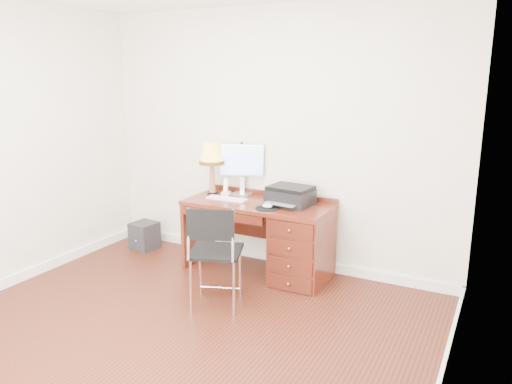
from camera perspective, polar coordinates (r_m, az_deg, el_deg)
The scene contains 12 objects.
ground at distance 4.24m, azimuth -8.81°, elevation -15.41°, with size 4.00×4.00×0.00m, color #36140C.
room_shell at distance 4.68m, azimuth -4.20°, elevation -11.66°, with size 4.00×4.00×4.00m.
desk at distance 5.04m, azimuth 3.49°, elevation -5.31°, with size 1.50×0.67×0.75m.
monitor at distance 5.35m, azimuth -1.55°, elevation 3.34°, with size 0.46×0.22×0.54m.
keyboard at distance 5.19m, azimuth -3.33°, elevation -0.77°, with size 0.44×0.13×0.02m, color white.
mouse_pad at distance 4.84m, azimuth 1.30°, elevation -1.75°, with size 0.23×0.23×0.05m.
printer at distance 4.98m, azimuth 3.95°, elevation -0.40°, with size 0.46×0.38×0.19m.
leg_lamp at distance 5.36m, azimuth -5.09°, elevation 4.02°, with size 0.27×0.27×0.55m.
phone at distance 5.37m, azimuth -3.46°, elevation 0.20°, with size 0.10×0.10×0.18m.
pen_cup at distance 4.98m, azimuth 5.01°, elevation -1.00°, with size 0.07×0.07×0.09m, color black.
chair at distance 4.37m, azimuth -5.15°, elevation -6.18°, with size 0.57×0.58×0.94m.
equipment_box at distance 6.05m, azimuth -12.62°, elevation -4.89°, with size 0.27×0.27×0.32m, color black.
Camera 1 is at (2.24, -2.96, 2.05)m, focal length 35.00 mm.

